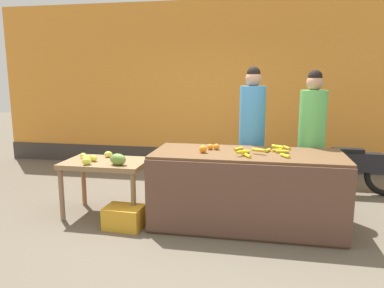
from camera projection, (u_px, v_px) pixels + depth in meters
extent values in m
plane|color=#665B4C|center=(207.00, 222.00, 4.53)|extent=(24.00, 24.00, 0.00)
cube|color=orange|center=(230.00, 86.00, 7.02)|extent=(9.35, 0.20, 3.15)
cube|color=#3F3833|center=(228.00, 159.00, 7.16)|extent=(9.35, 0.04, 0.36)
cube|color=brown|center=(246.00, 189.00, 4.36)|extent=(2.20, 0.89, 0.89)
cube|color=brown|center=(244.00, 202.00, 3.92)|extent=(2.20, 0.03, 0.83)
cube|color=olive|center=(106.00, 163.00, 4.65)|extent=(1.03, 0.67, 0.06)
cylinder|color=#886951|center=(62.00, 195.00, 4.52)|extent=(0.06, 0.06, 0.65)
cylinder|color=#8C6C4B|center=(134.00, 200.00, 4.35)|extent=(0.06, 0.06, 0.65)
cylinder|color=#92623E|center=(84.00, 182.00, 5.07)|extent=(0.06, 0.06, 0.65)
cylinder|color=olive|center=(148.00, 186.00, 4.90)|extent=(0.06, 0.06, 0.65)
cylinder|color=gold|center=(245.00, 153.00, 4.19)|extent=(0.10, 0.15, 0.04)
cylinder|color=yellow|center=(285.00, 156.00, 4.02)|extent=(0.11, 0.14, 0.04)
cylinder|color=yellow|center=(238.00, 149.00, 4.41)|extent=(0.11, 0.13, 0.04)
cylinder|color=yellow|center=(278.00, 150.00, 4.33)|extent=(0.14, 0.09, 0.04)
cylinder|color=gold|center=(287.00, 148.00, 4.47)|extent=(0.09, 0.13, 0.04)
cylinder|color=gold|center=(282.00, 152.00, 4.25)|extent=(0.15, 0.04, 0.04)
cylinder|color=gold|center=(268.00, 150.00, 4.32)|extent=(0.08, 0.13, 0.04)
cylinder|color=yellow|center=(247.00, 155.00, 4.04)|extent=(0.10, 0.15, 0.04)
cylinder|color=gold|center=(259.00, 150.00, 4.17)|extent=(0.15, 0.08, 0.04)
cylinder|color=yellow|center=(278.00, 147.00, 4.39)|extent=(0.14, 0.11, 0.04)
cylinder|color=yellow|center=(241.00, 152.00, 4.08)|extent=(0.12, 0.12, 0.04)
sphere|color=orange|center=(203.00, 149.00, 4.25)|extent=(0.09, 0.09, 0.09)
sphere|color=orange|center=(216.00, 147.00, 4.44)|extent=(0.07, 0.07, 0.07)
sphere|color=orange|center=(210.00, 147.00, 4.44)|extent=(0.07, 0.07, 0.07)
ellipsoid|color=#D7D64B|center=(108.00, 154.00, 4.83)|extent=(0.12, 0.10, 0.08)
ellipsoid|color=#D9DA4C|center=(83.00, 156.00, 4.77)|extent=(0.13, 0.12, 0.07)
ellipsoid|color=yellow|center=(86.00, 159.00, 4.58)|extent=(0.14, 0.14, 0.08)
ellipsoid|color=yellow|center=(94.00, 158.00, 4.61)|extent=(0.13, 0.12, 0.08)
ellipsoid|color=#DBDC41|center=(87.00, 161.00, 4.42)|extent=(0.14, 0.13, 0.09)
ellipsoid|color=olive|center=(118.00, 159.00, 4.41)|extent=(0.25, 0.20, 0.14)
cylinder|color=#33333D|center=(250.00, 180.00, 5.04)|extent=(0.29, 0.29, 0.74)
cylinder|color=#3F8CCC|center=(252.00, 120.00, 4.89)|extent=(0.34, 0.34, 0.90)
sphere|color=tan|center=(253.00, 79.00, 4.79)|extent=(0.21, 0.21, 0.21)
sphere|color=black|center=(254.00, 73.00, 4.78)|extent=(0.18, 0.18, 0.18)
cylinder|color=#33333D|center=(309.00, 184.00, 4.86)|extent=(0.29, 0.29, 0.72)
cylinder|color=#59B259|center=(312.00, 125.00, 4.71)|extent=(0.34, 0.34, 0.88)
sphere|color=tan|center=(315.00, 83.00, 4.62)|extent=(0.21, 0.21, 0.21)
sphere|color=black|center=(315.00, 77.00, 4.60)|extent=(0.18, 0.18, 0.18)
torus|color=black|center=(320.00, 172.00, 5.62)|extent=(0.65, 0.09, 0.65)
cube|color=black|center=(354.00, 162.00, 5.50)|extent=(0.80, 0.18, 0.28)
cube|color=black|center=(348.00, 151.00, 5.49)|extent=(0.44, 0.16, 0.08)
cube|color=gold|center=(124.00, 217.00, 4.33)|extent=(0.46, 0.35, 0.26)
ellipsoid|color=tan|center=(176.00, 185.00, 5.18)|extent=(0.46, 0.47, 0.51)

